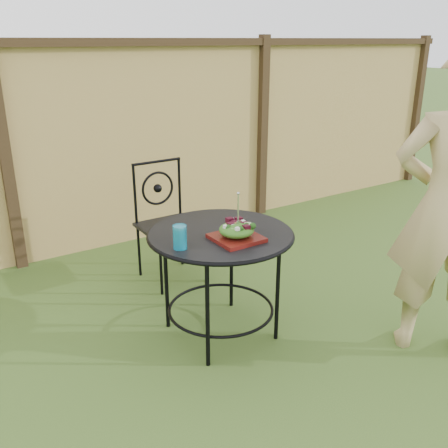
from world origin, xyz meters
The scene contains 8 objects.
ground centered at (0.00, 0.00, 0.00)m, with size 60.00×60.00×0.00m, color #2C4817.
fence centered at (0.00, 2.19, 0.95)m, with size 8.00×0.12×1.90m.
patio_table centered at (-0.42, 0.32, 0.59)m, with size 0.92×0.92×0.72m.
patio_chair centered at (-0.31, 1.27, 0.50)m, with size 0.46×0.46×0.95m.
salad_plate centered at (-0.41, 0.16, 0.74)m, with size 0.27×0.27×0.02m, color #431309.
salad centered at (-0.41, 0.16, 0.79)m, with size 0.21×0.21×0.08m, color #235614.
fork centered at (-0.40, 0.16, 0.92)m, with size 0.01×0.01×0.18m, color silver.
drinking_glass centered at (-0.76, 0.23, 0.79)m, with size 0.08×0.08×0.14m, color #0E7DA3.
Camera 1 is at (-2.00, -2.11, 1.85)m, focal length 40.00 mm.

